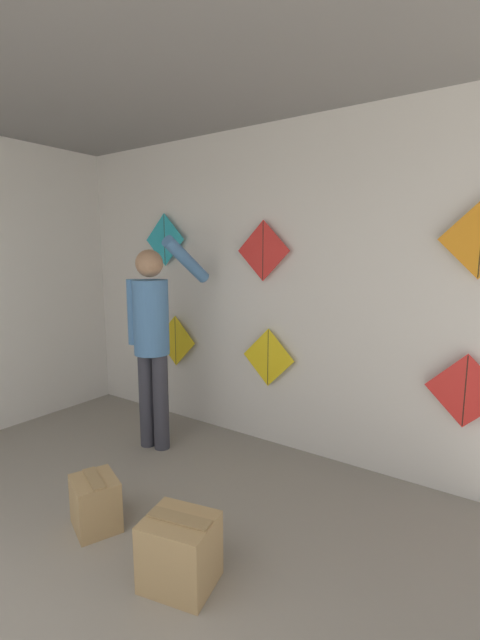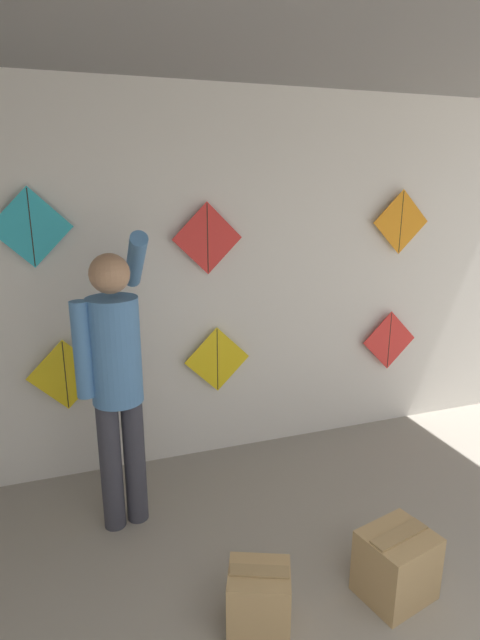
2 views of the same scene
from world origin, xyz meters
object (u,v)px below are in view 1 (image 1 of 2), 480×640
Objects in this scene: cardboard_box_spare at (95,503)px; kite_3 at (165,240)px; kite_0 at (176,341)px; kite_2 at (465,391)px; kite_1 at (268,358)px; kite_4 at (263,251)px; cardboard_box at (180,551)px; shopkeeper at (153,331)px.

kite_3 is (-0.96, 1.65, 1.69)m from cardboard_box_spare.
kite_0 reaches higher than kite_2.
kite_1 reaches higher than kite_2.
kite_3 reaches higher than kite_4.
kite_0 is 1.00× the size of kite_4.
cardboard_box_spare is 0.73× the size of kite_0.
cardboard_box is 0.81× the size of kite_0.
shopkeeper is 1.18m from kite_4.
cardboard_box is 2.93m from kite_3.
kite_4 is (0.74, 0.61, 0.69)m from shopkeeper.
cardboard_box is 2.36m from kite_4.
kite_1 is at bearing 180.00° from kite_2.
kite_1 is at bearing 0.00° from kite_0.
cardboard_box is (1.29, -1.08, -0.87)m from shopkeeper.
kite_2 is (1.07, 1.69, 0.62)m from cardboard_box.
kite_0 reaches higher than cardboard_box.
kite_3 is (-2.79, 0.00, 1.05)m from kite_2.
cardboard_box is 0.81× the size of kite_2.
cardboard_box_spare is 0.73× the size of kite_2.
cardboard_box_spare is at bearing -138.15° from kite_2.
shopkeeper reaches higher than kite_2.
kite_3 reaches higher than shopkeeper.
shopkeeper is 1.90m from cardboard_box.
kite_1 is 1.61m from kite_3.
kite_3 is at bearing 135.51° from cardboard_box.
kite_2 is 1.00× the size of kite_3.
kite_0 is at bearing 180.00° from kite_4.
kite_1 is at bearing 0.00° from kite_4.
cardboard_box is at bearing -71.98° from kite_4.
kite_2 is at bearing 0.00° from kite_4.
kite_2 is at bearing 0.00° from kite_3.
kite_3 is 1.00× the size of kite_4.
shopkeeper is 1.09m from kite_3.
kite_3 reaches higher than cardboard_box_spare.
cardboard_box_spare is 1.96m from kite_0.
cardboard_box_spare is at bearing -73.31° from shopkeeper.
kite_2 is at bearing 41.85° from cardboard_box_spare.
kite_0 is 1.11m from kite_1.
kite_2 is (1.84, 1.65, 0.64)m from cardboard_box_spare.
shopkeeper is 3.60× the size of kite_4.
cardboard_box_spare is 0.73× the size of kite_4.
cardboard_box_spare is (-0.76, 0.04, -0.02)m from cardboard_box.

